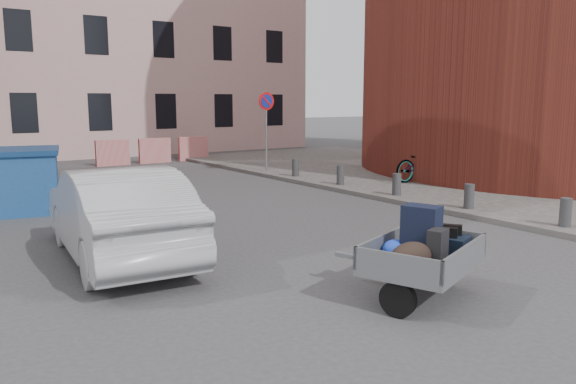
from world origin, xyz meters
TOP-DOWN VIEW (x-y plane):
  - ground at (0.00, 0.00)m, footprint 120.00×120.00m
  - sidewalk at (10.00, 4.00)m, footprint 9.00×24.00m
  - building_pink at (6.00, 22.00)m, footprint 16.00×8.00m
  - no_parking_sign at (6.00, 9.48)m, footprint 0.60×0.09m
  - bollards at (6.00, 3.40)m, footprint 0.22×9.02m
  - barriers at (4.20, 15.00)m, footprint 4.70×0.18m
  - trailer at (0.96, -1.93)m, footprint 1.88×1.98m
  - silver_car at (-1.54, 2.14)m, footprint 1.98×4.59m
  - bicycle at (8.43, 4.76)m, footprint 2.03×0.79m

SIDE VIEW (x-z plane):
  - ground at x=0.00m, z-range 0.00..0.00m
  - sidewalk at x=10.00m, z-range 0.00..0.12m
  - bollards at x=6.00m, z-range 0.12..0.67m
  - barriers at x=4.20m, z-range 0.00..1.00m
  - trailer at x=0.96m, z-range 0.01..1.21m
  - bicycle at x=8.43m, z-range 0.12..1.17m
  - silver_car at x=-1.54m, z-range 0.00..1.47m
  - no_parking_sign at x=6.00m, z-range 0.69..3.34m
  - building_pink at x=6.00m, z-range 0.00..14.00m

